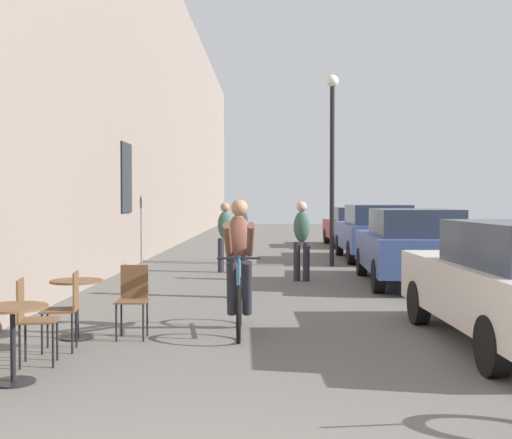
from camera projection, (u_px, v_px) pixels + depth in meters
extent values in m
cube|color=gray|center=(124.00, 76.00, 17.04)|extent=(0.50, 68.00, 9.80)
cube|color=black|center=(126.00, 178.00, 16.14)|extent=(0.04, 1.10, 1.70)
cylinder|color=black|center=(13.00, 382.00, 6.16)|extent=(0.40, 0.40, 0.02)
cylinder|color=black|center=(13.00, 345.00, 6.15)|extent=(0.05, 0.05, 0.67)
cylinder|color=brown|center=(13.00, 307.00, 6.14)|extent=(0.64, 0.64, 0.02)
cylinder|color=black|center=(57.00, 339.00, 7.02)|extent=(0.02, 0.02, 0.45)
cylinder|color=black|center=(53.00, 346.00, 6.71)|extent=(0.02, 0.02, 0.45)
cylinder|color=black|center=(25.00, 340.00, 6.97)|extent=(0.02, 0.02, 0.45)
cylinder|color=black|center=(20.00, 347.00, 6.65)|extent=(0.02, 0.02, 0.45)
cube|color=brown|center=(39.00, 320.00, 6.83)|extent=(0.44, 0.44, 0.02)
cube|color=brown|center=(20.00, 300.00, 6.80)|extent=(0.08, 0.34, 0.42)
cylinder|color=black|center=(77.00, 338.00, 8.14)|extent=(0.40, 0.40, 0.02)
cylinder|color=black|center=(77.00, 310.00, 8.13)|extent=(0.05, 0.05, 0.67)
cylinder|color=brown|center=(77.00, 281.00, 8.12)|extent=(0.64, 0.64, 0.02)
cylinder|color=black|center=(42.00, 334.00, 7.29)|extent=(0.02, 0.02, 0.45)
cylinder|color=black|center=(48.00, 329.00, 7.61)|extent=(0.02, 0.02, 0.45)
cylinder|color=black|center=(72.00, 334.00, 7.33)|extent=(0.02, 0.02, 0.45)
cylinder|color=black|center=(76.00, 328.00, 7.65)|extent=(0.02, 0.02, 0.45)
cube|color=brown|center=(59.00, 310.00, 7.46)|extent=(0.43, 0.43, 0.02)
cube|color=brown|center=(76.00, 291.00, 7.48)|extent=(0.07, 0.34, 0.42)
cylinder|color=black|center=(143.00, 323.00, 7.96)|extent=(0.02, 0.02, 0.45)
cylinder|color=black|center=(116.00, 323.00, 7.96)|extent=(0.02, 0.02, 0.45)
cylinder|color=black|center=(147.00, 318.00, 8.28)|extent=(0.02, 0.02, 0.45)
cylinder|color=black|center=(121.00, 318.00, 8.28)|extent=(0.02, 0.02, 0.45)
cube|color=brown|center=(132.00, 301.00, 8.11)|extent=(0.39, 0.39, 0.02)
cube|color=brown|center=(134.00, 282.00, 8.29)|extent=(0.34, 0.03, 0.42)
torus|color=black|center=(239.00, 314.00, 7.95)|extent=(0.07, 0.71, 0.71)
torus|color=black|center=(240.00, 301.00, 9.00)|extent=(0.07, 0.71, 0.71)
cylinder|color=#286084|center=(240.00, 281.00, 8.90)|extent=(0.04, 0.22, 0.58)
cylinder|color=#286084|center=(239.00, 259.00, 8.39)|extent=(0.06, 0.83, 0.14)
cylinder|color=#286084|center=(239.00, 286.00, 7.97)|extent=(0.04, 0.09, 0.67)
cylinder|color=#286084|center=(239.00, 304.00, 8.50)|extent=(0.07, 1.00, 0.12)
cylinder|color=black|center=(239.00, 258.00, 7.98)|extent=(0.52, 0.05, 0.03)
ellipsoid|color=black|center=(240.00, 258.00, 8.80)|extent=(0.12, 0.24, 0.06)
ellipsoid|color=brown|center=(239.00, 238.00, 8.71)|extent=(0.35, 0.36, 0.59)
sphere|color=#A57A5B|center=(239.00, 208.00, 8.66)|extent=(0.22, 0.22, 0.22)
cylinder|color=#26262D|center=(247.00, 288.00, 8.66)|extent=(0.14, 0.40, 0.75)
cylinder|color=#26262D|center=(232.00, 288.00, 8.66)|extent=(0.14, 0.40, 0.75)
cylinder|color=brown|center=(250.00, 240.00, 8.33)|extent=(0.13, 0.75, 0.48)
cylinder|color=brown|center=(228.00, 240.00, 8.32)|extent=(0.10, 0.75, 0.48)
cylinder|color=#26262D|center=(232.00, 274.00, 11.53)|extent=(0.14, 0.14, 0.81)
cylinder|color=#26262D|center=(244.00, 274.00, 11.56)|extent=(0.14, 0.14, 0.81)
ellipsoid|color=brown|center=(238.00, 233.00, 11.52)|extent=(0.38, 0.29, 0.64)
sphere|color=tan|center=(238.00, 208.00, 11.51)|extent=(0.22, 0.22, 0.22)
cylinder|color=#26262D|center=(306.00, 262.00, 13.90)|extent=(0.14, 0.14, 0.82)
cylinder|color=#26262D|center=(297.00, 262.00, 13.93)|extent=(0.14, 0.14, 0.82)
ellipsoid|color=#38564C|center=(302.00, 227.00, 13.89)|extent=(0.37, 0.29, 0.65)
sphere|color=tan|center=(302.00, 207.00, 13.88)|extent=(0.22, 0.22, 0.22)
cylinder|color=#26262D|center=(229.00, 255.00, 15.58)|extent=(0.14, 0.14, 0.80)
cylinder|color=#26262D|center=(221.00, 255.00, 15.57)|extent=(0.14, 0.14, 0.80)
ellipsoid|color=#38564C|center=(225.00, 225.00, 15.55)|extent=(0.36, 0.27, 0.64)
sphere|color=#A57A5B|center=(225.00, 207.00, 15.54)|extent=(0.22, 0.22, 0.22)
cylinder|color=#26262D|center=(245.00, 248.00, 17.86)|extent=(0.14, 0.14, 0.83)
cylinder|color=#26262D|center=(238.00, 248.00, 17.87)|extent=(0.14, 0.14, 0.83)
ellipsoid|color=#2D3342|center=(242.00, 220.00, 17.85)|extent=(0.35, 0.25, 0.66)
sphere|color=#A57A5B|center=(242.00, 204.00, 17.83)|extent=(0.22, 0.22, 0.22)
cylinder|color=black|center=(332.00, 177.00, 16.99)|extent=(0.12, 0.12, 4.60)
sphere|color=silver|center=(332.00, 81.00, 16.92)|extent=(0.32, 0.32, 0.32)
cylinder|color=black|center=(419.00, 303.00, 9.09)|extent=(0.21, 0.60, 0.59)
cylinder|color=black|center=(493.00, 346.00, 6.38)|extent=(0.21, 0.60, 0.59)
cube|color=#384C84|center=(409.00, 251.00, 13.49)|extent=(1.92, 4.34, 0.70)
cube|color=#283342|center=(414.00, 222.00, 12.96)|extent=(1.57, 2.36, 0.52)
cylinder|color=black|center=(362.00, 262.00, 14.96)|extent=(0.22, 0.62, 0.62)
cylinder|color=black|center=(434.00, 262.00, 14.87)|extent=(0.22, 0.62, 0.62)
cylinder|color=black|center=(378.00, 276.00, 12.13)|extent=(0.22, 0.62, 0.62)
cylinder|color=black|center=(468.00, 277.00, 12.05)|extent=(0.22, 0.62, 0.62)
cube|color=#384C84|center=(374.00, 236.00, 18.89)|extent=(1.84, 4.41, 0.72)
cube|color=#283342|center=(377.00, 214.00, 18.34)|extent=(1.54, 2.38, 0.53)
cylinder|color=black|center=(339.00, 245.00, 20.37)|extent=(0.21, 0.64, 0.64)
cylinder|color=black|center=(393.00, 245.00, 20.34)|extent=(0.21, 0.64, 0.64)
cylinder|color=black|center=(351.00, 253.00, 17.46)|extent=(0.21, 0.64, 0.64)
cylinder|color=black|center=(415.00, 253.00, 17.43)|extent=(0.21, 0.64, 0.64)
cube|color=maroon|center=(351.00, 229.00, 24.61)|extent=(1.82, 4.10, 0.66)
cube|color=#283342|center=(354.00, 214.00, 24.11)|extent=(1.48, 2.23, 0.49)
cylinder|color=black|center=(326.00, 236.00, 25.94)|extent=(0.21, 0.59, 0.58)
cylinder|color=black|center=(365.00, 236.00, 25.97)|extent=(0.21, 0.59, 0.58)
cylinder|color=black|center=(336.00, 240.00, 23.28)|extent=(0.21, 0.59, 0.58)
cylinder|color=black|center=(379.00, 240.00, 23.30)|extent=(0.21, 0.59, 0.58)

